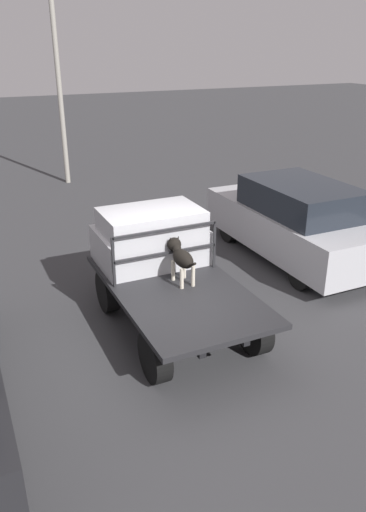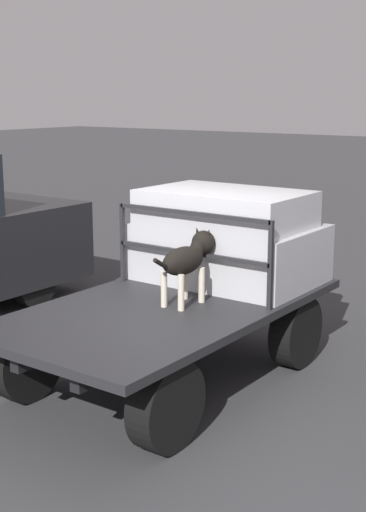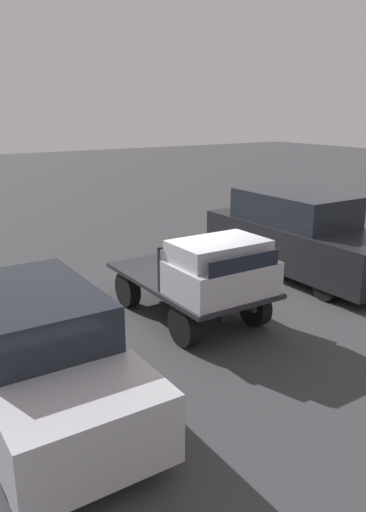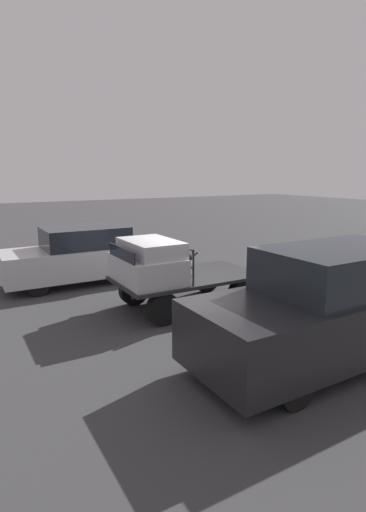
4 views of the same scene
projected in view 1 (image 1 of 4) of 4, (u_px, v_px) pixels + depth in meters
The scene contains 7 objects.
ground_plane at pixel (176, 329), 8.19m from camera, with size 80.00×80.00×0.00m, color #38383A.
flatbed_truck at pixel (176, 298), 7.96m from camera, with size 3.51×1.92×0.79m.
truck_cab at pixel (150, 237), 8.56m from camera, with size 1.27×1.80×0.97m.
truck_headboard at pixel (166, 245), 7.96m from camera, with size 0.04×1.80×0.83m.
dog at pixel (180, 256), 7.87m from camera, with size 0.93×0.26×0.69m.
parked_sedan at pixel (294, 220), 10.58m from camera, with size 4.39×1.79×1.69m.
light_pole_near at pixel (57, 58), 15.18m from camera, with size 0.39×0.39×6.36m.
Camera 1 is at (-6.44, 2.88, 4.34)m, focal length 35.00 mm.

